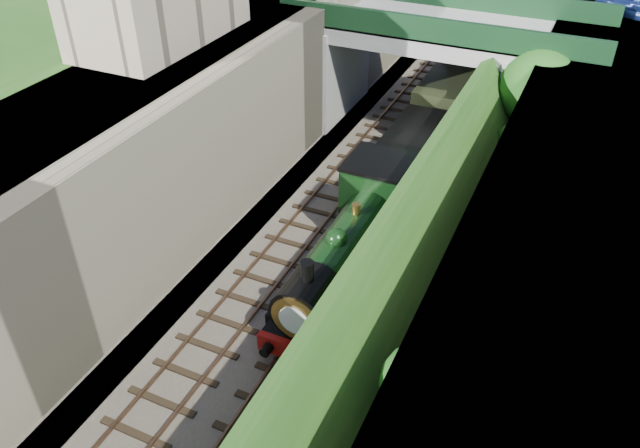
{
  "coord_description": "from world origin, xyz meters",
  "views": [
    {
      "loc": [
        7.88,
        -7.48,
        16.23
      ],
      "look_at": [
        0.0,
        9.62,
        2.8
      ],
      "focal_mm": 35.0,
      "sensor_mm": 36.0,
      "label": 1
    }
  ],
  "objects_px": {
    "tender": "(412,164)",
    "tree": "(542,91)",
    "locomotive": "(353,246)",
    "road_bridge": "(451,64)"
  },
  "relations": [
    {
      "from": "road_bridge",
      "to": "locomotive",
      "type": "bearing_deg",
      "value": -88.95
    },
    {
      "from": "road_bridge",
      "to": "tree",
      "type": "bearing_deg",
      "value": -31.22
    },
    {
      "from": "tree",
      "to": "locomotive",
      "type": "xyz_separation_m",
      "value": [
        -4.71,
        -10.99,
        -2.75
      ]
    },
    {
      "from": "locomotive",
      "to": "tender",
      "type": "relative_size",
      "value": 1.7
    },
    {
      "from": "locomotive",
      "to": "tender",
      "type": "bearing_deg",
      "value": 90.0
    },
    {
      "from": "tender",
      "to": "road_bridge",
      "type": "bearing_deg",
      "value": 92.21
    },
    {
      "from": "tender",
      "to": "tree",
      "type": "bearing_deg",
      "value": 37.58
    },
    {
      "from": "tree",
      "to": "locomotive",
      "type": "height_order",
      "value": "tree"
    },
    {
      "from": "road_bridge",
      "to": "tender",
      "type": "xyz_separation_m",
      "value": [
        0.26,
        -6.64,
        -2.46
      ]
    },
    {
      "from": "tree",
      "to": "road_bridge",
      "type": "bearing_deg",
      "value": 148.78
    }
  ]
}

